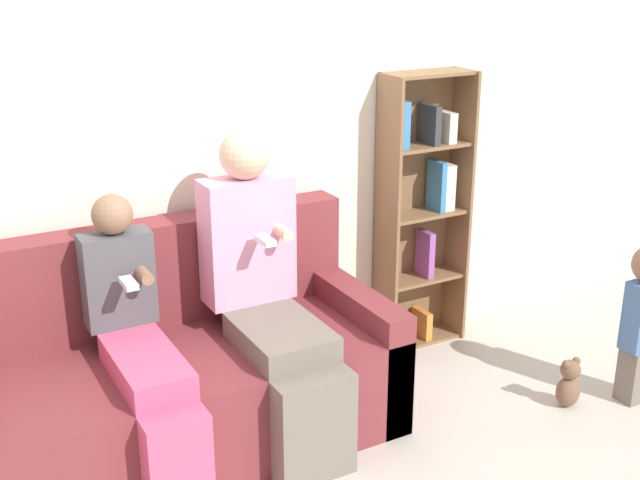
{
  "coord_description": "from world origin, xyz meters",
  "views": [
    {
      "loc": [
        -1.23,
        -2.46,
        2.04
      ],
      "look_at": [
        0.45,
        0.56,
        0.81
      ],
      "focal_mm": 45.0,
      "sensor_mm": 36.0,
      "label": 1
    }
  ],
  "objects_px": {
    "bookshelf": "(420,209)",
    "child_seated": "(142,349)",
    "adult_seated": "(267,287)",
    "teddy_bear": "(569,384)",
    "couch": "(168,381)"
  },
  "relations": [
    {
      "from": "adult_seated",
      "to": "teddy_bear",
      "type": "bearing_deg",
      "value": -21.65
    },
    {
      "from": "child_seated",
      "to": "teddy_bear",
      "type": "xyz_separation_m",
      "value": [
        1.9,
        -0.47,
        -0.45
      ]
    },
    {
      "from": "couch",
      "to": "bookshelf",
      "type": "height_order",
      "value": "bookshelf"
    },
    {
      "from": "child_seated",
      "to": "bookshelf",
      "type": "xyz_separation_m",
      "value": [
        1.69,
        0.48,
        0.19
      ]
    },
    {
      "from": "bookshelf",
      "to": "teddy_bear",
      "type": "distance_m",
      "value": 1.17
    },
    {
      "from": "child_seated",
      "to": "adult_seated",
      "type": "bearing_deg",
      "value": 5.49
    },
    {
      "from": "adult_seated",
      "to": "teddy_bear",
      "type": "distance_m",
      "value": 1.53
    },
    {
      "from": "bookshelf",
      "to": "teddy_bear",
      "type": "height_order",
      "value": "bookshelf"
    },
    {
      "from": "couch",
      "to": "adult_seated",
      "type": "height_order",
      "value": "adult_seated"
    },
    {
      "from": "child_seated",
      "to": "teddy_bear",
      "type": "relative_size",
      "value": 4.51
    },
    {
      "from": "adult_seated",
      "to": "bookshelf",
      "type": "distance_m",
      "value": 1.19
    },
    {
      "from": "adult_seated",
      "to": "couch",
      "type": "bearing_deg",
      "value": 167.08
    },
    {
      "from": "bookshelf",
      "to": "child_seated",
      "type": "bearing_deg",
      "value": -164.09
    },
    {
      "from": "bookshelf",
      "to": "teddy_bear",
      "type": "relative_size",
      "value": 5.92
    },
    {
      "from": "teddy_bear",
      "to": "bookshelf",
      "type": "bearing_deg",
      "value": 102.59
    }
  ]
}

